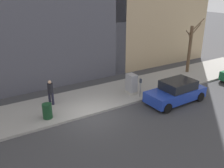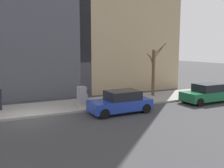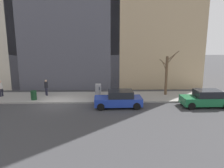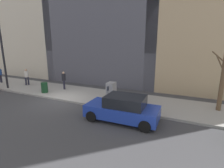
{
  "view_description": "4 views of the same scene",
  "coord_description": "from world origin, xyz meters",
  "px_view_note": "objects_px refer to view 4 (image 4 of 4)",
  "views": [
    {
      "loc": [
        -12.07,
        5.99,
        7.4
      ],
      "look_at": [
        0.29,
        -1.59,
        1.66
      ],
      "focal_mm": 40.0,
      "sensor_mm": 36.0,
      "label": 1
    },
    {
      "loc": [
        -15.82,
        1.85,
        4.31
      ],
      "look_at": [
        1.83,
        -6.52,
        1.55
      ],
      "focal_mm": 40.0,
      "sensor_mm": 36.0,
      "label": 2
    },
    {
      "loc": [
        -19.89,
        -4.68,
        6.07
      ],
      "look_at": [
        1.59,
        -5.22,
        1.54
      ],
      "focal_mm": 35.0,
      "sensor_mm": 36.0,
      "label": 3
    },
    {
      "loc": [
        -10.05,
        -9.16,
        4.5
      ],
      "look_at": [
        0.97,
        -4.05,
        1.56
      ],
      "focal_mm": 28.0,
      "sensor_mm": 36.0,
      "label": 4
    }
  ],
  "objects_px": {
    "parking_meter": "(108,94)",
    "parked_car_blue": "(123,109)",
    "bare_tree": "(223,77)",
    "office_tower_right": "(48,16)",
    "office_block_center": "(118,21)",
    "pedestrian_far_corner": "(0,74)",
    "pedestrian_near_meter": "(64,79)",
    "trash_bin": "(44,87)",
    "pedestrian_midblock": "(27,76)",
    "utility_box": "(111,92)"
  },
  "relations": [
    {
      "from": "parking_meter",
      "to": "parked_car_blue",
      "type": "bearing_deg",
      "value": -132.81
    },
    {
      "from": "bare_tree",
      "to": "office_tower_right",
      "type": "bearing_deg",
      "value": 68.97
    },
    {
      "from": "parked_car_blue",
      "to": "bare_tree",
      "type": "bearing_deg",
      "value": -55.84
    },
    {
      "from": "office_block_center",
      "to": "pedestrian_far_corner",
      "type": "bearing_deg",
      "value": 135.98
    },
    {
      "from": "pedestrian_near_meter",
      "to": "office_block_center",
      "type": "xyz_separation_m",
      "value": [
        9.32,
        -1.49,
        6.0
      ]
    },
    {
      "from": "parked_car_blue",
      "to": "parking_meter",
      "type": "bearing_deg",
      "value": 45.54
    },
    {
      "from": "parking_meter",
      "to": "office_tower_right",
      "type": "distance_m",
      "value": 19.91
    },
    {
      "from": "pedestrian_near_meter",
      "to": "office_tower_right",
      "type": "height_order",
      "value": "office_tower_right"
    },
    {
      "from": "trash_bin",
      "to": "office_block_center",
      "type": "distance_m",
      "value": 12.95
    },
    {
      "from": "pedestrian_midblock",
      "to": "pedestrian_far_corner",
      "type": "relative_size",
      "value": 1.0
    },
    {
      "from": "parking_meter",
      "to": "office_block_center",
      "type": "xyz_separation_m",
      "value": [
        11.42,
        4.15,
        6.11
      ]
    },
    {
      "from": "trash_bin",
      "to": "office_block_center",
      "type": "xyz_separation_m",
      "value": [
        10.97,
        -2.28,
        6.49
      ]
    },
    {
      "from": "bare_tree",
      "to": "parked_car_blue",
      "type": "bearing_deg",
      "value": 125.81
    },
    {
      "from": "parked_car_blue",
      "to": "trash_bin",
      "type": "relative_size",
      "value": 4.72
    },
    {
      "from": "trash_bin",
      "to": "pedestrian_midblock",
      "type": "height_order",
      "value": "pedestrian_midblock"
    },
    {
      "from": "pedestrian_midblock",
      "to": "trash_bin",
      "type": "bearing_deg",
      "value": -83.63
    },
    {
      "from": "trash_bin",
      "to": "parked_car_blue",
      "type": "bearing_deg",
      "value": -104.28
    },
    {
      "from": "utility_box",
      "to": "pedestrian_near_meter",
      "type": "bearing_deg",
      "value": 77.15
    },
    {
      "from": "parked_car_blue",
      "to": "pedestrian_near_meter",
      "type": "bearing_deg",
      "value": 61.57
    },
    {
      "from": "utility_box",
      "to": "office_block_center",
      "type": "height_order",
      "value": "office_block_center"
    },
    {
      "from": "office_tower_right",
      "to": "pedestrian_midblock",
      "type": "bearing_deg",
      "value": -150.69
    },
    {
      "from": "parked_car_blue",
      "to": "trash_bin",
      "type": "height_order",
      "value": "parked_car_blue"
    },
    {
      "from": "pedestrian_far_corner",
      "to": "office_tower_right",
      "type": "height_order",
      "value": "office_tower_right"
    },
    {
      "from": "pedestrian_midblock",
      "to": "office_tower_right",
      "type": "xyz_separation_m",
      "value": [
        8.89,
        4.99,
        7.13
      ]
    },
    {
      "from": "parking_meter",
      "to": "trash_bin",
      "type": "relative_size",
      "value": 1.5
    },
    {
      "from": "bare_tree",
      "to": "pedestrian_midblock",
      "type": "relative_size",
      "value": 2.81
    },
    {
      "from": "bare_tree",
      "to": "pedestrian_far_corner",
      "type": "xyz_separation_m",
      "value": [
        -0.73,
        20.83,
        -1.24
      ]
    },
    {
      "from": "pedestrian_near_meter",
      "to": "pedestrian_far_corner",
      "type": "distance_m",
      "value": 8.21
    },
    {
      "from": "parked_car_blue",
      "to": "pedestrian_midblock",
      "type": "relative_size",
      "value": 2.56
    },
    {
      "from": "bare_tree",
      "to": "pedestrian_near_meter",
      "type": "distance_m",
      "value": 12.71
    },
    {
      "from": "pedestrian_near_meter",
      "to": "office_block_center",
      "type": "distance_m",
      "value": 11.18
    },
    {
      "from": "trash_bin",
      "to": "pedestrian_far_corner",
      "type": "relative_size",
      "value": 0.54
    },
    {
      "from": "parked_car_blue",
      "to": "pedestrian_far_corner",
      "type": "xyz_separation_m",
      "value": [
        3.05,
        15.6,
        0.35
      ]
    },
    {
      "from": "pedestrian_near_meter",
      "to": "office_tower_right",
      "type": "bearing_deg",
      "value": 10.79
    },
    {
      "from": "pedestrian_midblock",
      "to": "office_block_center",
      "type": "height_order",
      "value": "office_block_center"
    },
    {
      "from": "parking_meter",
      "to": "office_tower_right",
      "type": "relative_size",
      "value": 0.08
    },
    {
      "from": "pedestrian_far_corner",
      "to": "office_block_center",
      "type": "xyz_separation_m",
      "value": [
        10.01,
        -9.67,
        6.0
      ]
    },
    {
      "from": "parking_meter",
      "to": "pedestrian_midblock",
      "type": "bearing_deg",
      "value": 80.09
    },
    {
      "from": "pedestrian_far_corner",
      "to": "trash_bin",
      "type": "bearing_deg",
      "value": -171.21
    },
    {
      "from": "bare_tree",
      "to": "trash_bin",
      "type": "distance_m",
      "value": 13.65
    },
    {
      "from": "office_block_center",
      "to": "utility_box",
      "type": "bearing_deg",
      "value": -159.21
    },
    {
      "from": "bare_tree",
      "to": "trash_bin",
      "type": "bearing_deg",
      "value": 97.17
    },
    {
      "from": "office_tower_right",
      "to": "pedestrian_far_corner",
      "type": "bearing_deg",
      "value": -171.73
    },
    {
      "from": "pedestrian_midblock",
      "to": "office_block_center",
      "type": "xyz_separation_m",
      "value": [
        9.64,
        -6.03,
        6.0
      ]
    },
    {
      "from": "office_block_center",
      "to": "bare_tree",
      "type": "bearing_deg",
      "value": -129.76
    },
    {
      "from": "parked_car_blue",
      "to": "utility_box",
      "type": "distance_m",
      "value": 3.14
    },
    {
      "from": "bare_tree",
      "to": "trash_bin",
      "type": "height_order",
      "value": "bare_tree"
    },
    {
      "from": "office_tower_right",
      "to": "bare_tree",
      "type": "bearing_deg",
      "value": -111.03
    },
    {
      "from": "parking_meter",
      "to": "utility_box",
      "type": "xyz_separation_m",
      "value": [
        0.85,
        0.14,
        -0.13
      ]
    },
    {
      "from": "utility_box",
      "to": "pedestrian_far_corner",
      "type": "bearing_deg",
      "value": 87.66
    }
  ]
}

